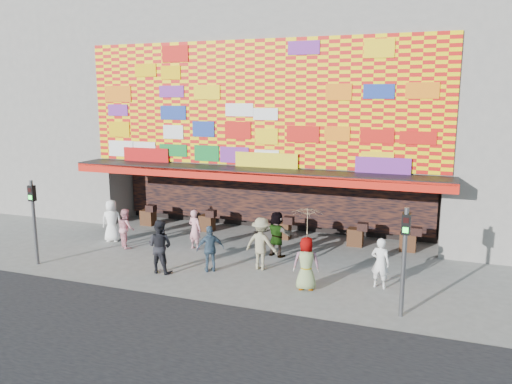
{
  "coord_description": "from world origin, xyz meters",
  "views": [
    {
      "loc": [
        6.86,
        -14.67,
        5.82
      ],
      "look_at": [
        0.75,
        2.0,
        2.42
      ],
      "focal_mm": 35.0,
      "sensor_mm": 36.0,
      "label": 1
    }
  ],
  "objects_px": {
    "ped_b": "(195,229)",
    "ped_h": "(380,263)",
    "ped_f": "(277,234)",
    "ped_i": "(126,228)",
    "signal_right": "(404,250)",
    "ped_c": "(160,246)",
    "signal_left": "(34,213)",
    "ped_g": "(306,264)",
    "ped_e": "(210,249)",
    "parasol": "(307,222)",
    "ped_a": "(112,221)",
    "ped_d": "(261,244)"
  },
  "relations": [
    {
      "from": "ped_d",
      "to": "ped_e",
      "type": "relative_size",
      "value": 1.14
    },
    {
      "from": "ped_f",
      "to": "parasol",
      "type": "bearing_deg",
      "value": 141.61
    },
    {
      "from": "signal_left",
      "to": "ped_f",
      "type": "distance_m",
      "value": 8.6
    },
    {
      "from": "signal_left",
      "to": "parasol",
      "type": "xyz_separation_m",
      "value": [
        9.51,
        0.96,
        0.27
      ]
    },
    {
      "from": "ped_i",
      "to": "parasol",
      "type": "relative_size",
      "value": 0.85
    },
    {
      "from": "ped_b",
      "to": "ped_h",
      "type": "relative_size",
      "value": 0.98
    },
    {
      "from": "signal_left",
      "to": "signal_right",
      "type": "xyz_separation_m",
      "value": [
        12.4,
        0.0,
        0.0
      ]
    },
    {
      "from": "signal_left",
      "to": "parasol",
      "type": "bearing_deg",
      "value": 5.79
    },
    {
      "from": "signal_left",
      "to": "ped_b",
      "type": "bearing_deg",
      "value": 38.47
    },
    {
      "from": "ped_g",
      "to": "ped_h",
      "type": "relative_size",
      "value": 1.04
    },
    {
      "from": "ped_c",
      "to": "ped_g",
      "type": "relative_size",
      "value": 1.1
    },
    {
      "from": "ped_g",
      "to": "parasol",
      "type": "bearing_deg",
      "value": -29.52
    },
    {
      "from": "ped_b",
      "to": "ped_a",
      "type": "bearing_deg",
      "value": 18.42
    },
    {
      "from": "signal_right",
      "to": "ped_i",
      "type": "relative_size",
      "value": 1.95
    },
    {
      "from": "ped_c",
      "to": "ped_f",
      "type": "bearing_deg",
      "value": -133.95
    },
    {
      "from": "signal_right",
      "to": "ped_g",
      "type": "relative_size",
      "value": 1.81
    },
    {
      "from": "signal_right",
      "to": "ped_f",
      "type": "bearing_deg",
      "value": 141.48
    },
    {
      "from": "ped_a",
      "to": "ped_e",
      "type": "relative_size",
      "value": 1.08
    },
    {
      "from": "ped_e",
      "to": "ped_h",
      "type": "height_order",
      "value": "ped_e"
    },
    {
      "from": "ped_b",
      "to": "ped_h",
      "type": "bearing_deg",
      "value": -177.79
    },
    {
      "from": "signal_right",
      "to": "ped_a",
      "type": "bearing_deg",
      "value": 164.17
    },
    {
      "from": "ped_c",
      "to": "ped_h",
      "type": "height_order",
      "value": "ped_c"
    },
    {
      "from": "ped_f",
      "to": "ped_i",
      "type": "relative_size",
      "value": 1.1
    },
    {
      "from": "signal_right",
      "to": "ped_f",
      "type": "xyz_separation_m",
      "value": [
        -4.73,
        3.76,
        -1.01
      ]
    },
    {
      "from": "ped_g",
      "to": "ped_a",
      "type": "bearing_deg",
      "value": -30.43
    },
    {
      "from": "ped_b",
      "to": "ped_d",
      "type": "height_order",
      "value": "ped_d"
    },
    {
      "from": "ped_b",
      "to": "ped_g",
      "type": "bearing_deg",
      "value": 168.29
    },
    {
      "from": "signal_left",
      "to": "ped_d",
      "type": "bearing_deg",
      "value": 16.29
    },
    {
      "from": "ped_c",
      "to": "ped_e",
      "type": "distance_m",
      "value": 1.68
    },
    {
      "from": "ped_b",
      "to": "ped_d",
      "type": "bearing_deg",
      "value": 172.85
    },
    {
      "from": "signal_right",
      "to": "ped_f",
      "type": "distance_m",
      "value": 6.13
    },
    {
      "from": "parasol",
      "to": "signal_left",
      "type": "bearing_deg",
      "value": -174.21
    },
    {
      "from": "ped_h",
      "to": "signal_right",
      "type": "bearing_deg",
      "value": 123.16
    },
    {
      "from": "ped_f",
      "to": "ped_g",
      "type": "height_order",
      "value": "ped_f"
    },
    {
      "from": "signal_left",
      "to": "ped_e",
      "type": "height_order",
      "value": "signal_left"
    },
    {
      "from": "ped_h",
      "to": "ped_i",
      "type": "height_order",
      "value": "ped_h"
    },
    {
      "from": "ped_i",
      "to": "signal_left",
      "type": "bearing_deg",
      "value": 96.81
    },
    {
      "from": "signal_left",
      "to": "ped_f",
      "type": "xyz_separation_m",
      "value": [
        7.67,
        3.76,
        -1.01
      ]
    },
    {
      "from": "ped_f",
      "to": "ped_i",
      "type": "distance_m",
      "value": 5.96
    },
    {
      "from": "signal_left",
      "to": "ped_h",
      "type": "distance_m",
      "value": 11.82
    },
    {
      "from": "ped_g",
      "to": "parasol",
      "type": "xyz_separation_m",
      "value": [
        -0.0,
        0.0,
        1.3
      ]
    },
    {
      "from": "signal_left",
      "to": "ped_h",
      "type": "height_order",
      "value": "signal_left"
    },
    {
      "from": "signal_left",
      "to": "ped_e",
      "type": "bearing_deg",
      "value": 13.12
    },
    {
      "from": "ped_a",
      "to": "ped_g",
      "type": "height_order",
      "value": "ped_a"
    },
    {
      "from": "ped_f",
      "to": "parasol",
      "type": "distance_m",
      "value": 3.59
    },
    {
      "from": "ped_e",
      "to": "ped_f",
      "type": "bearing_deg",
      "value": -158.49
    },
    {
      "from": "signal_left",
      "to": "ped_i",
      "type": "xyz_separation_m",
      "value": [
        1.79,
        2.79,
        -1.09
      ]
    },
    {
      "from": "ped_i",
      "to": "parasol",
      "type": "distance_m",
      "value": 8.05
    },
    {
      "from": "ped_h",
      "to": "signal_left",
      "type": "bearing_deg",
      "value": 19.92
    },
    {
      "from": "ped_d",
      "to": "ped_f",
      "type": "distance_m",
      "value": 1.54
    }
  ]
}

